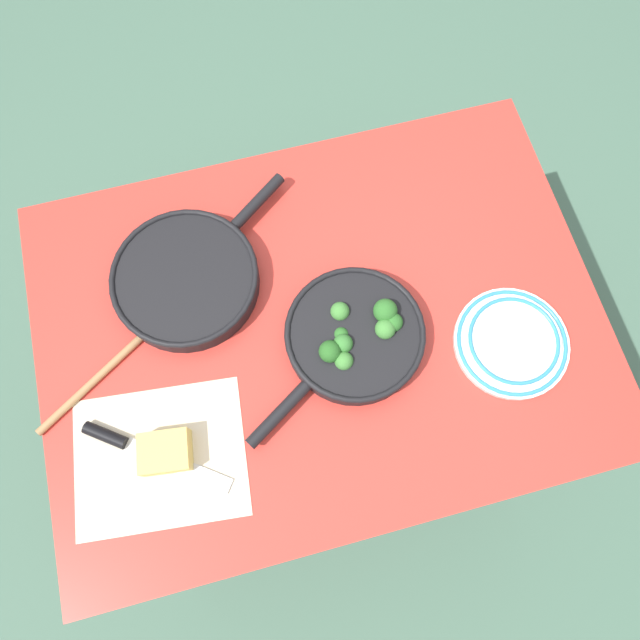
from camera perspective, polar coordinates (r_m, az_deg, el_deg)
ground_plane at (r=1.87m, az=0.00°, el=-7.19°), size 14.00×14.00×0.00m
dining_table_red at (r=1.24m, az=0.00°, el=-1.56°), size 1.13×0.83×0.74m
skillet_broccoli at (r=1.11m, az=3.43°, el=-1.60°), size 0.39×0.30×0.08m
skillet_eggs at (r=1.19m, az=-13.17°, el=4.07°), size 0.40×0.34×0.05m
wooden_spoon at (r=1.19m, az=-18.04°, el=-2.20°), size 0.35×0.23×0.02m
parchment_sheet at (r=1.14m, az=-15.71°, el=-13.04°), size 0.34×0.29×0.00m
grater_knife at (r=1.15m, az=-17.92°, el=-12.07°), size 0.26×0.20×0.02m
cheese_block at (r=1.11m, az=-15.21°, el=-12.64°), size 0.10×0.09×0.05m
dinner_plate_stack at (r=1.19m, az=18.68°, el=-2.08°), size 0.23×0.23×0.03m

